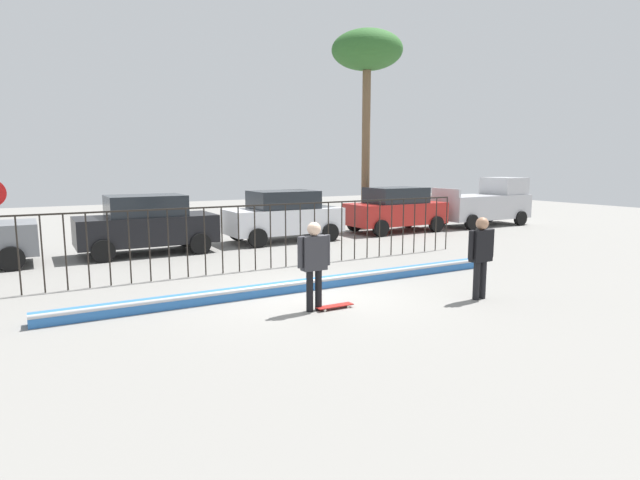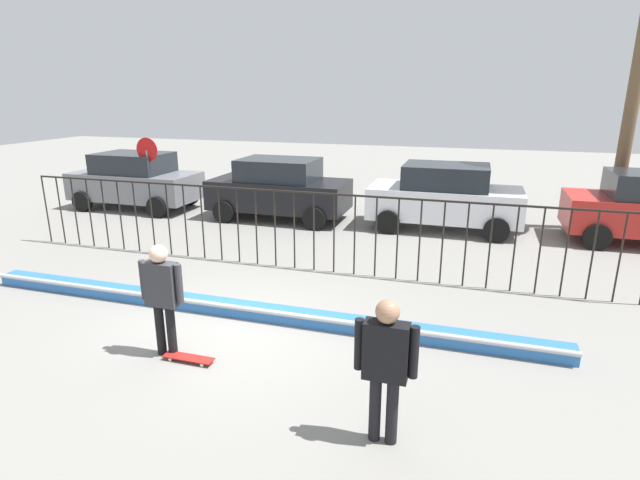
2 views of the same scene
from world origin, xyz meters
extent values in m
plane|color=gray|center=(0.00, 0.00, 0.00)|extent=(60.00, 60.00, 0.00)
cube|color=#2D6BB7|center=(0.00, 0.66, 0.11)|extent=(11.00, 0.36, 0.22)
cylinder|color=#B2B2B7|center=(0.00, 0.48, 0.22)|extent=(11.00, 0.09, 0.09)
cylinder|color=black|center=(-7.00, 3.32, 0.90)|extent=(0.04, 0.04, 1.80)
cylinder|color=black|center=(-6.53, 3.32, 0.90)|extent=(0.04, 0.04, 1.80)
cylinder|color=black|center=(-6.07, 3.32, 0.90)|extent=(0.04, 0.04, 1.80)
cylinder|color=black|center=(-5.60, 3.32, 0.90)|extent=(0.04, 0.04, 1.80)
cylinder|color=black|center=(-5.13, 3.32, 0.90)|extent=(0.04, 0.04, 1.80)
cylinder|color=black|center=(-4.67, 3.32, 0.90)|extent=(0.04, 0.04, 1.80)
cylinder|color=black|center=(-4.20, 3.32, 0.90)|extent=(0.04, 0.04, 1.80)
cylinder|color=black|center=(-3.73, 3.32, 0.90)|extent=(0.04, 0.04, 1.80)
cylinder|color=black|center=(-3.27, 3.32, 0.90)|extent=(0.04, 0.04, 1.80)
cylinder|color=black|center=(-2.80, 3.32, 0.90)|extent=(0.04, 0.04, 1.80)
cylinder|color=black|center=(-2.33, 3.32, 0.90)|extent=(0.04, 0.04, 1.80)
cylinder|color=black|center=(-1.87, 3.32, 0.90)|extent=(0.04, 0.04, 1.80)
cylinder|color=black|center=(-1.40, 3.32, 0.90)|extent=(0.04, 0.04, 1.80)
cylinder|color=black|center=(-0.93, 3.32, 0.90)|extent=(0.04, 0.04, 1.80)
cylinder|color=black|center=(-0.47, 3.32, 0.90)|extent=(0.04, 0.04, 1.80)
cylinder|color=black|center=(0.00, 3.32, 0.90)|extent=(0.04, 0.04, 1.80)
cylinder|color=black|center=(0.47, 3.32, 0.90)|extent=(0.04, 0.04, 1.80)
cylinder|color=black|center=(0.93, 3.32, 0.90)|extent=(0.04, 0.04, 1.80)
cylinder|color=black|center=(1.40, 3.32, 0.90)|extent=(0.04, 0.04, 1.80)
cylinder|color=black|center=(1.87, 3.32, 0.90)|extent=(0.04, 0.04, 1.80)
cylinder|color=black|center=(2.33, 3.32, 0.90)|extent=(0.04, 0.04, 1.80)
cylinder|color=black|center=(2.80, 3.32, 0.90)|extent=(0.04, 0.04, 1.80)
cylinder|color=black|center=(3.27, 3.32, 0.90)|extent=(0.04, 0.04, 1.80)
cylinder|color=black|center=(3.73, 3.32, 0.90)|extent=(0.04, 0.04, 1.80)
cylinder|color=black|center=(4.20, 3.32, 0.90)|extent=(0.04, 0.04, 1.80)
cylinder|color=black|center=(4.67, 3.32, 0.90)|extent=(0.04, 0.04, 1.80)
cylinder|color=black|center=(5.13, 3.32, 0.90)|extent=(0.04, 0.04, 1.80)
cylinder|color=black|center=(5.60, 3.32, 0.90)|extent=(0.04, 0.04, 1.80)
cylinder|color=black|center=(6.07, 3.32, 0.90)|extent=(0.04, 0.04, 1.80)
cylinder|color=black|center=(6.53, 3.32, 0.90)|extent=(0.04, 0.04, 1.80)
cube|color=black|center=(0.00, 3.32, 1.78)|extent=(14.00, 0.04, 0.04)
cylinder|color=black|center=(-0.63, -0.97, 0.41)|extent=(0.14, 0.14, 0.83)
cylinder|color=black|center=(-0.43, -0.97, 0.41)|extent=(0.14, 0.14, 0.83)
cube|color=#333338|center=(-0.53, -0.97, 1.17)|extent=(0.50, 0.22, 0.68)
sphere|color=beige|center=(-0.53, -0.97, 1.64)|extent=(0.27, 0.27, 0.27)
cylinder|color=#333338|center=(-0.83, -0.97, 1.20)|extent=(0.11, 0.11, 0.61)
cylinder|color=#333338|center=(-0.22, -0.97, 1.20)|extent=(0.11, 0.11, 0.61)
cube|color=#A51E19|center=(-0.11, -1.06, 0.06)|extent=(0.80, 0.20, 0.02)
cylinder|color=silver|center=(0.16, -0.99, 0.03)|extent=(0.05, 0.03, 0.05)
cylinder|color=silver|center=(0.16, -1.14, 0.03)|extent=(0.05, 0.03, 0.05)
cylinder|color=silver|center=(-0.38, -0.99, 0.03)|extent=(0.05, 0.03, 0.05)
cylinder|color=silver|center=(-0.38, -1.14, 0.03)|extent=(0.05, 0.03, 0.05)
cylinder|color=black|center=(2.91, -1.95, 0.41)|extent=(0.14, 0.14, 0.83)
cylinder|color=black|center=(3.11, -1.95, 0.41)|extent=(0.14, 0.14, 0.83)
cube|color=black|center=(3.01, -1.95, 1.17)|extent=(0.50, 0.22, 0.68)
sphere|color=#A87A5B|center=(3.01, -1.95, 1.64)|extent=(0.27, 0.27, 0.27)
cylinder|color=black|center=(2.70, -1.95, 1.20)|extent=(0.11, 0.11, 0.61)
cylinder|color=black|center=(3.32, -1.95, 1.20)|extent=(0.11, 0.11, 0.61)
cube|color=slate|center=(-7.29, 7.42, 0.79)|extent=(4.30, 1.90, 0.90)
cube|color=#1E2328|center=(-7.29, 7.42, 1.57)|extent=(2.37, 1.71, 0.66)
cylinder|color=black|center=(-5.83, 8.37, 0.34)|extent=(0.68, 0.22, 0.68)
cylinder|color=black|center=(-5.83, 6.47, 0.34)|extent=(0.68, 0.22, 0.68)
cylinder|color=black|center=(-8.75, 8.37, 0.34)|extent=(0.68, 0.22, 0.68)
cylinder|color=black|center=(-8.75, 6.47, 0.34)|extent=(0.68, 0.22, 0.68)
cube|color=black|center=(-2.03, 7.50, 0.79)|extent=(4.30, 1.90, 0.90)
cube|color=#1E2328|center=(-2.03, 7.50, 1.57)|extent=(2.37, 1.71, 0.66)
cylinder|color=black|center=(-0.57, 8.45, 0.34)|extent=(0.68, 0.22, 0.68)
cylinder|color=black|center=(-0.57, 6.55, 0.34)|extent=(0.68, 0.22, 0.68)
cylinder|color=black|center=(-3.49, 8.45, 0.34)|extent=(0.68, 0.22, 0.68)
cylinder|color=black|center=(-3.49, 6.55, 0.34)|extent=(0.68, 0.22, 0.68)
cube|color=silver|center=(3.01, 7.76, 0.79)|extent=(4.30, 1.90, 0.90)
cube|color=#1E2328|center=(3.01, 7.76, 1.57)|extent=(2.36, 1.71, 0.66)
cylinder|color=black|center=(4.47, 8.71, 0.34)|extent=(0.68, 0.22, 0.68)
cylinder|color=black|center=(4.47, 6.81, 0.34)|extent=(0.68, 0.22, 0.68)
cylinder|color=black|center=(1.54, 8.71, 0.34)|extent=(0.68, 0.22, 0.68)
cylinder|color=black|center=(1.54, 6.81, 0.34)|extent=(0.68, 0.22, 0.68)
cylinder|color=black|center=(6.90, 8.79, 0.34)|extent=(0.68, 0.22, 0.68)
cylinder|color=black|center=(6.90, 6.89, 0.34)|extent=(0.68, 0.22, 0.68)
cylinder|color=slate|center=(-6.18, 6.70, 1.05)|extent=(0.07, 0.07, 2.10)
cylinder|color=red|center=(-6.18, 6.72, 2.12)|extent=(0.76, 0.02, 0.76)
cylinder|color=brown|center=(7.76, 9.27, 3.43)|extent=(0.36, 0.36, 6.87)
camera|label=1|loc=(-5.37, -9.68, 2.90)|focal=28.98mm
camera|label=2|loc=(3.78, -6.87, 3.93)|focal=28.05mm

